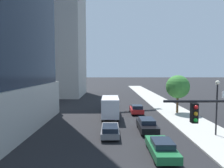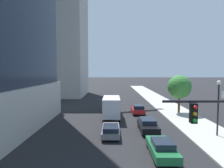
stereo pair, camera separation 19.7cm
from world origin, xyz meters
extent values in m
cube|color=#B2AFA8|center=(8.65, 20.00, 0.07)|extent=(5.48, 120.00, 0.15)
cube|color=#B2AFA8|center=(-16.87, 47.61, 16.78)|extent=(13.88, 15.13, 33.55)
cube|color=gold|center=(-12.71, 43.07, 20.50)|extent=(0.90, 0.90, 41.00)
cylinder|color=black|center=(3.51, 3.38, 5.37)|extent=(5.61, 0.14, 0.14)
cube|color=black|center=(2.34, 3.38, 4.74)|extent=(0.32, 0.36, 1.05)
sphere|color=red|center=(2.34, 3.19, 5.08)|extent=(0.22, 0.22, 0.22)
sphere|color=orange|center=(2.34, 3.19, 4.74)|extent=(0.22, 0.22, 0.22)
sphere|color=green|center=(2.34, 3.19, 4.40)|extent=(0.22, 0.22, 0.22)
cylinder|color=black|center=(9.11, 13.27, 2.86)|extent=(0.16, 0.16, 5.43)
sphere|color=silver|center=(9.11, 13.27, 5.76)|extent=(0.44, 0.44, 0.44)
cylinder|color=brown|center=(8.80, 24.20, 1.57)|extent=(0.36, 0.36, 2.85)
sphere|color=#387F33|center=(8.80, 24.20, 4.40)|extent=(3.76, 3.76, 3.76)
cube|color=red|center=(2.11, 24.31, 0.63)|extent=(1.92, 4.11, 0.65)
cube|color=#19212D|center=(2.11, 23.41, 1.24)|extent=(1.62, 1.73, 0.56)
cylinder|color=black|center=(1.26, 25.70, 0.35)|extent=(0.22, 0.71, 0.71)
cylinder|color=black|center=(2.95, 25.70, 0.35)|extent=(0.22, 0.71, 0.71)
cylinder|color=black|center=(1.26, 22.91, 0.35)|extent=(0.22, 0.71, 0.71)
cylinder|color=black|center=(2.95, 22.91, 0.35)|extent=(0.22, 0.71, 0.71)
cube|color=slate|center=(-2.14, 13.66, 0.56)|extent=(1.86, 4.45, 0.57)
cube|color=#19212D|center=(-2.14, 12.70, 1.09)|extent=(1.56, 2.20, 0.48)
cylinder|color=black|center=(-2.96, 15.17, 0.32)|extent=(0.22, 0.65, 0.65)
cylinder|color=black|center=(-1.33, 15.17, 0.32)|extent=(0.22, 0.65, 0.65)
cylinder|color=black|center=(-2.96, 12.14, 0.32)|extent=(0.22, 0.65, 0.65)
cylinder|color=black|center=(-1.33, 12.14, 0.32)|extent=(0.22, 0.65, 0.65)
cube|color=#233D9E|center=(-2.14, 29.38, 0.60)|extent=(1.74, 4.19, 0.63)
cube|color=#19212D|center=(-2.14, 28.65, 1.14)|extent=(1.46, 2.08, 0.45)
cylinder|color=black|center=(-2.91, 30.80, 0.34)|extent=(0.22, 0.68, 0.68)
cylinder|color=black|center=(-1.38, 30.80, 0.34)|extent=(0.22, 0.68, 0.68)
cylinder|color=black|center=(-2.91, 27.95, 0.34)|extent=(0.22, 0.68, 0.68)
cylinder|color=black|center=(-1.38, 27.95, 0.34)|extent=(0.22, 0.68, 0.68)
cube|color=#1E6638|center=(2.11, 8.79, 0.57)|extent=(1.89, 4.66, 0.63)
cube|color=#19212D|center=(2.11, 8.46, 1.13)|extent=(1.59, 1.99, 0.49)
cylinder|color=black|center=(1.28, 10.38, 0.30)|extent=(0.22, 0.60, 0.60)
cylinder|color=black|center=(2.94, 10.38, 0.30)|extent=(0.22, 0.60, 0.60)
cylinder|color=black|center=(1.28, 7.21, 0.30)|extent=(0.22, 0.60, 0.60)
cylinder|color=black|center=(2.94, 7.21, 0.30)|extent=(0.22, 0.60, 0.60)
cube|color=black|center=(2.11, 15.08, 0.62)|extent=(1.91, 4.55, 0.69)
cube|color=#19212D|center=(2.11, 15.18, 1.21)|extent=(1.61, 2.37, 0.49)
cylinder|color=black|center=(1.27, 16.63, 0.33)|extent=(0.22, 0.66, 0.66)
cylinder|color=black|center=(2.95, 16.63, 0.33)|extent=(0.22, 0.66, 0.66)
cylinder|color=black|center=(1.27, 13.53, 0.33)|extent=(0.22, 0.66, 0.66)
cylinder|color=black|center=(2.95, 13.53, 0.33)|extent=(0.22, 0.66, 0.66)
cube|color=silver|center=(-2.14, 24.24, 1.54)|extent=(2.36, 2.11, 1.82)
cube|color=silver|center=(-2.14, 20.39, 1.91)|extent=(2.36, 5.27, 2.56)
cylinder|color=black|center=(-3.18, 24.24, 0.52)|extent=(0.30, 1.05, 1.05)
cylinder|color=black|center=(-1.10, 24.24, 0.52)|extent=(0.30, 1.05, 1.05)
cylinder|color=black|center=(-3.18, 19.08, 0.52)|extent=(0.30, 1.05, 1.05)
cylinder|color=black|center=(-1.10, 19.08, 0.52)|extent=(0.30, 1.05, 1.05)
camera|label=1|loc=(-2.08, -6.56, 6.97)|focal=30.64mm
camera|label=2|loc=(-1.88, -6.56, 6.97)|focal=30.64mm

